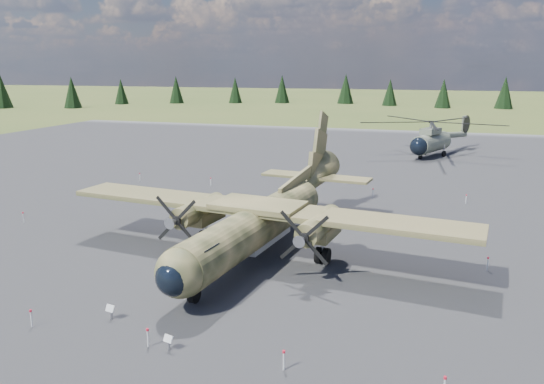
% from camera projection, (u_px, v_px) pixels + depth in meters
% --- Properties ---
extents(ground, '(500.00, 500.00, 0.00)m').
position_uv_depth(ground, '(225.00, 244.00, 35.68)').
color(ground, brown).
rests_on(ground, ground).
extents(apron, '(120.00, 120.00, 0.04)m').
position_uv_depth(apron, '(269.00, 207.00, 44.97)').
color(apron, '#58585D').
rests_on(apron, ground).
extents(transport_plane, '(26.48, 23.93, 8.71)m').
position_uv_depth(transport_plane, '(265.00, 214.00, 33.59)').
color(transport_plane, '#34391F').
rests_on(transport_plane, ground).
extents(helicopter_near, '(24.61, 24.61, 4.76)m').
position_uv_depth(helicopter_near, '(432.00, 131.00, 69.24)').
color(helicopter_near, slate).
rests_on(helicopter_near, ground).
extents(info_placard_left, '(0.50, 0.29, 0.74)m').
position_uv_depth(info_placard_left, '(110.00, 310.00, 24.88)').
color(info_placard_left, gray).
rests_on(info_placard_left, ground).
extents(info_placard_right, '(0.48, 0.30, 0.69)m').
position_uv_depth(info_placard_right, '(168.00, 340.00, 22.18)').
color(info_placard_right, gray).
rests_on(info_placard_right, ground).
extents(barrier_fence, '(33.12, 29.62, 0.85)m').
position_uv_depth(barrier_fence, '(218.00, 236.00, 35.62)').
color(barrier_fence, silver).
rests_on(barrier_fence, ground).
extents(treeline, '(291.25, 290.60, 10.74)m').
position_uv_depth(treeline, '(124.00, 221.00, 24.46)').
color(treeline, black).
rests_on(treeline, ground).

